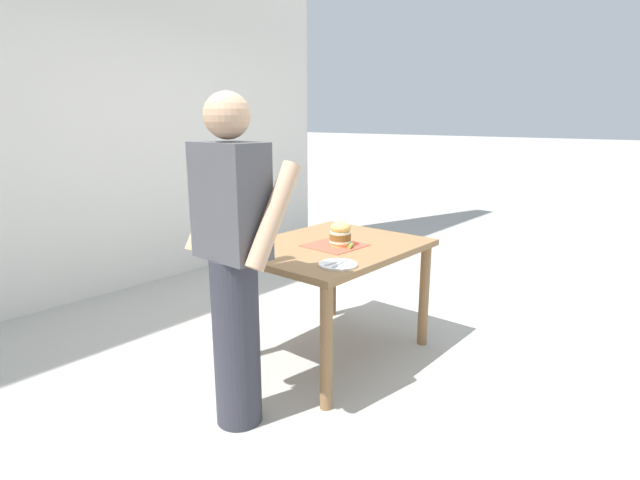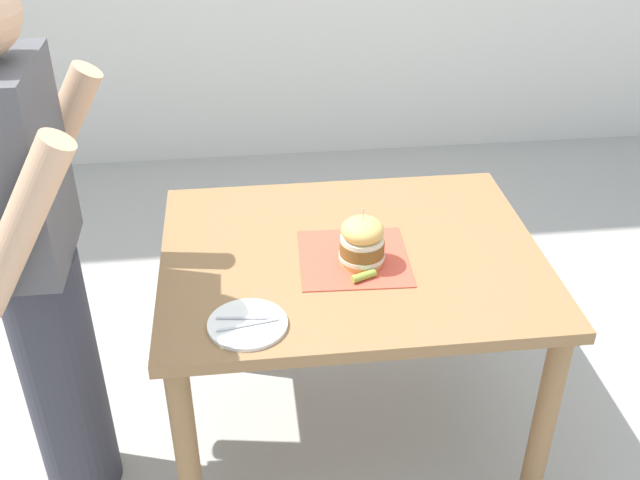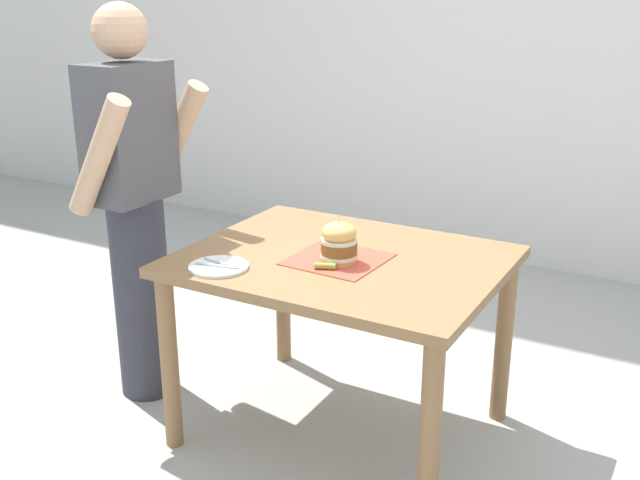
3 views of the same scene
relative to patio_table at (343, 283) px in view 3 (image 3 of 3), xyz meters
name	(u,v)px [view 3 (image 3 of 3)]	position (x,y,z in m)	size (l,w,h in m)	color
ground_plane	(341,429)	(0.00, 0.00, -0.65)	(80.00, 80.00, 0.00)	#ADAAA3
patio_table	(343,283)	(0.00, 0.00, 0.00)	(0.95, 1.19, 0.76)	olive
serving_paper	(339,259)	(-0.04, 0.00, 0.11)	(0.34, 0.34, 0.00)	#D64C38
sandwich	(339,243)	(-0.07, -0.02, 0.19)	(0.14, 0.14, 0.19)	#E5B25B
pickle_spear	(325,266)	(-0.16, -0.01, 0.13)	(0.02, 0.02, 0.08)	#8EA83D
side_plate_with_forks	(219,267)	(-0.33, 0.34, 0.12)	(0.22, 0.22, 0.02)	white
diner_across_table	(135,202)	(-0.13, 0.92, 0.23)	(0.55, 0.35, 1.69)	#33333D
parked_car_mid_block	(143,61)	(5.93, 6.34, 0.07)	(4.24, 1.91, 1.60)	navy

